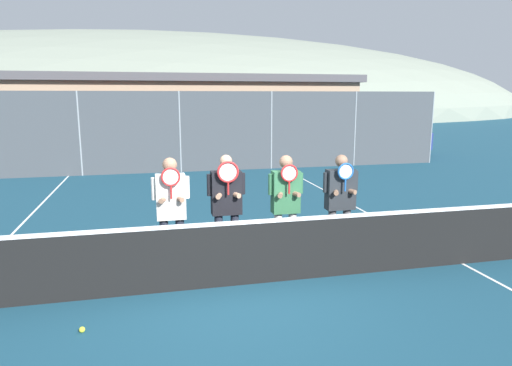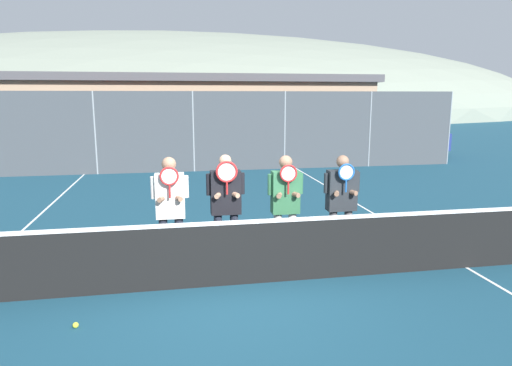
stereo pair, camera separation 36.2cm
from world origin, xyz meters
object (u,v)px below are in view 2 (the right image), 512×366
(car_far_left, at_px, (57,142))
(tennis_ball_on_court, at_px, (76,325))
(player_center_left, at_px, (226,201))
(player_rightmost, at_px, (341,199))
(car_left_of_center, at_px, (179,141))
(player_leftmost, at_px, (170,205))
(car_right_of_center, at_px, (398,137))
(player_center_right, at_px, (285,201))
(car_center, at_px, (295,139))

(car_far_left, relative_size, tennis_ball_on_court, 61.96)
(player_center_left, height_order, tennis_ball_on_court, player_center_left)
(player_center_left, xyz_separation_m, tennis_ball_on_court, (-1.98, -1.66, -1.03))
(player_rightmost, xyz_separation_m, car_far_left, (-7.19, 12.31, -0.15))
(car_left_of_center, bearing_deg, player_leftmost, -91.60)
(car_far_left, distance_m, car_right_of_center, 14.41)
(tennis_ball_on_court, bearing_deg, player_leftmost, 54.72)
(player_rightmost, bearing_deg, car_far_left, 120.29)
(player_leftmost, bearing_deg, player_rightmost, 0.88)
(player_rightmost, xyz_separation_m, tennis_ball_on_court, (-3.88, -1.64, -1.00))
(car_far_left, xyz_separation_m, tennis_ball_on_court, (3.31, -13.95, -0.85))
(tennis_ball_on_court, bearing_deg, car_right_of_center, 50.82)
(player_center_right, bearing_deg, player_center_left, 175.17)
(player_rightmost, bearing_deg, tennis_ball_on_court, -157.09)
(tennis_ball_on_court, bearing_deg, car_left_of_center, 83.84)
(player_center_right, xyz_separation_m, tennis_ball_on_court, (-2.92, -1.58, -1.01))
(car_far_left, bearing_deg, tennis_ball_on_court, -76.64)
(car_right_of_center, bearing_deg, car_center, 179.71)
(player_leftmost, distance_m, tennis_ball_on_court, 2.21)
(player_rightmost, distance_m, car_left_of_center, 12.16)
(player_center_left, height_order, car_right_of_center, player_center_left)
(player_center_right, height_order, car_left_of_center, player_center_right)
(car_right_of_center, bearing_deg, player_rightmost, -121.08)
(car_center, relative_size, car_right_of_center, 1.07)
(car_far_left, height_order, tennis_ball_on_court, car_far_left)
(player_leftmost, height_order, tennis_ball_on_court, player_leftmost)
(player_leftmost, relative_size, player_rightmost, 1.02)
(car_left_of_center, height_order, car_right_of_center, car_left_of_center)
(car_left_of_center, bearing_deg, car_center, 1.01)
(car_left_of_center, bearing_deg, tennis_ball_on_court, -96.16)
(player_rightmost, height_order, car_left_of_center, player_rightmost)
(car_left_of_center, bearing_deg, car_right_of_center, 0.37)
(player_leftmost, relative_size, car_left_of_center, 0.41)
(player_leftmost, xyz_separation_m, player_center_left, (0.85, 0.07, 0.00))
(car_center, height_order, tennis_ball_on_court, car_center)
(car_far_left, distance_m, car_center, 9.67)
(player_center_right, height_order, car_center, player_center_right)
(player_center_right, xyz_separation_m, car_far_left, (-6.23, 12.36, -0.16))
(car_far_left, distance_m, tennis_ball_on_court, 14.36)
(player_rightmost, distance_m, car_right_of_center, 13.99)
(player_center_right, distance_m, car_center, 12.54)
(player_leftmost, relative_size, car_right_of_center, 0.43)
(player_center_left, xyz_separation_m, player_center_right, (0.94, -0.08, -0.01))
(tennis_ball_on_court, bearing_deg, player_center_right, 28.48)
(tennis_ball_on_court, bearing_deg, player_center_left, 40.00)
(car_left_of_center, bearing_deg, player_rightmost, -78.54)
(player_leftmost, xyz_separation_m, player_rightmost, (2.75, 0.04, -0.02))
(car_left_of_center, bearing_deg, player_center_right, -83.06)
(car_left_of_center, relative_size, car_right_of_center, 1.07)
(player_center_right, height_order, tennis_ball_on_court, player_center_right)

